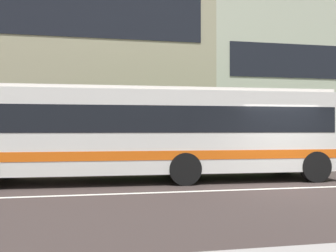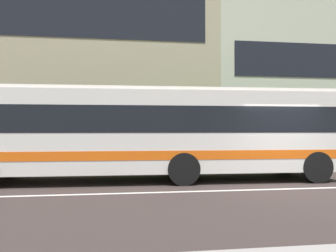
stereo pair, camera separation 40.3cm
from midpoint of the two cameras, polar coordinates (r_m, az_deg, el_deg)
ground_plane at (r=10.87m, az=21.38°, el=-9.59°), size 160.00×160.00×0.00m
lane_centre_line at (r=10.87m, az=21.38°, el=-9.56°), size 60.00×0.16×0.01m
hedge_row_far at (r=17.75m, az=23.08°, el=-4.42°), size 19.99×1.10×1.00m
apartment_block_left at (r=23.42m, az=-21.84°, el=11.79°), size 22.33×8.05×13.39m
transit_bus at (r=11.66m, az=-1.03°, el=-0.70°), size 12.22×2.93×3.04m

